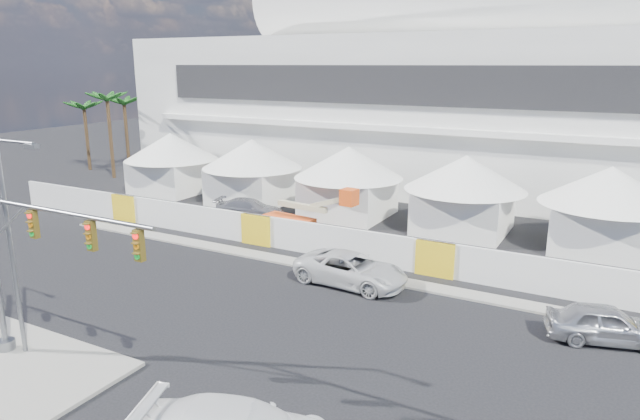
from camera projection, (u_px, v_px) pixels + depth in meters
The scene contains 12 objects.
ground at pixel (173, 366), 22.37m from camera, with size 160.00×160.00×0.00m, color black.
median_island at pixel (6, 361), 22.58m from camera, with size 10.00×5.00×0.15m, color gray.
stadium at pixel (561, 87), 51.30m from camera, with size 80.00×24.80×21.98m.
tent_row at pixel (404, 181), 41.77m from camera, with size 53.40×8.40×5.40m.
hoarding_fence at pixel (436, 259), 31.68m from camera, with size 70.00×0.25×2.00m, color white.
palm_cluster at pixel (124, 108), 61.25m from camera, with size 10.60×10.60×8.55m.
sedan_silver at pixel (606, 324), 24.14m from camera, with size 4.86×1.95×1.66m, color #B4B4B9.
pickup_curb at pixel (351, 269), 30.46m from camera, with size 6.14×2.83×1.71m, color silver.
lot_car_c at pixel (250, 209), 43.46m from camera, with size 5.29×2.15×1.54m, color #A9AAAE.
traffic_mast at pixel (24, 264), 21.52m from camera, with size 9.14×0.71×7.27m.
streetlight_median at pixel (12, 233), 21.90m from camera, with size 2.44×0.25×8.83m.
boom_lift at pixel (297, 220), 39.38m from camera, with size 7.57×2.14×3.79m.
Camera 1 is at (14.69, -14.93, 11.52)m, focal length 32.00 mm.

